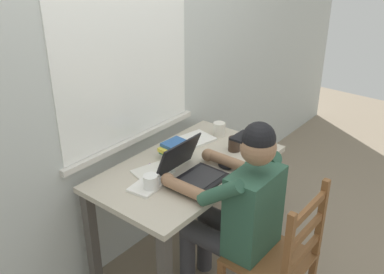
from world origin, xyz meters
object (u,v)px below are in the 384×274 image
Objects in this scene: coffee_mug_dark at (235,144)px; landscape_photo_print at (147,170)px; seated_person at (238,207)px; laptop at (191,170)px; desk at (188,181)px; book_stack_main at (175,149)px; coffee_mug_white at (151,183)px; wooden_chair at (278,259)px; computer_mouse at (225,166)px; coffee_mug_spare at (219,129)px.

landscape_photo_print is at bearing 153.86° from coffee_mug_dark.
laptop is (-0.03, 0.32, 0.14)m from seated_person.
coffee_mug_dark is (0.43, 0.32, 0.13)m from seated_person.
book_stack_main is at bearing 73.30° from desk.
coffee_mug_dark is at bearing -7.85° from coffee_mug_white.
wooden_chair is 0.93m from landscape_photo_print.
wooden_chair is at bearing -98.19° from book_stack_main.
laptop is at bearing -21.31° from coffee_mug_white.
wooden_chair is (-0.00, -0.28, -0.23)m from seated_person.
coffee_mug_spare is (0.36, 0.30, 0.03)m from computer_mouse.
landscape_photo_print is at bearing 49.21° from coffee_mug_white.
coffee_mug_spare is (0.12, 0.21, 0.00)m from coffee_mug_dark.
desk is 1.33× the size of wooden_chair.
laptop is 0.29m from book_stack_main.
landscape_photo_print is (-0.24, 0.02, -0.05)m from book_stack_main.
seated_person is 0.36m from wooden_chair.
computer_mouse is at bearing 69.08° from wooden_chair.
computer_mouse is at bearing -46.64° from landscape_photo_print.
seated_person is 0.60m from landscape_photo_print.
wooden_chair is 0.93m from book_stack_main.
computer_mouse is 0.84× the size of coffee_mug_dark.
computer_mouse is (0.22, -0.09, -0.03)m from laptop.
coffee_mug_spare is at bearing 8.08° from coffee_mug_white.
seated_person reaches higher than laptop.
book_stack_main is (0.12, 0.57, 0.14)m from seated_person.
wooden_chair reaches higher than desk.
coffee_mug_spare reaches higher than landscape_photo_print.
coffee_mug_spare reaches higher than computer_mouse.
coffee_mug_dark is (0.70, -0.10, -0.00)m from coffee_mug_white.
seated_person reaches higher than computer_mouse.
laptop reaches higher than coffee_mug_white.
book_stack_main is at bearing 101.69° from computer_mouse.
laptop is at bearing 179.66° from coffee_mug_dark.
computer_mouse reaches higher than landscape_photo_print.
book_stack_main is at bearing 58.58° from laptop.
book_stack_main reaches higher than computer_mouse.
wooden_chair reaches higher than book_stack_main.
laptop is 2.72× the size of coffee_mug_white.
laptop is at bearing 157.26° from computer_mouse.
landscape_photo_print is at bearing 141.66° from desk.
desk is 10.10× the size of coffee_mug_white.
wooden_chair reaches higher than coffee_mug_white.
wooden_chair is at bearing -124.36° from coffee_mug_spare.
coffee_mug_dark is 0.92× the size of landscape_photo_print.
desk is 10.27× the size of coffee_mug_dark.
coffee_mug_white is at bearing -128.44° from landscape_photo_print.
book_stack_main is (-0.07, 0.34, 0.03)m from computer_mouse.
laptop reaches higher than book_stack_main.
coffee_mug_white is 0.83m from coffee_mug_spare.
coffee_mug_spare reaches higher than desk.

